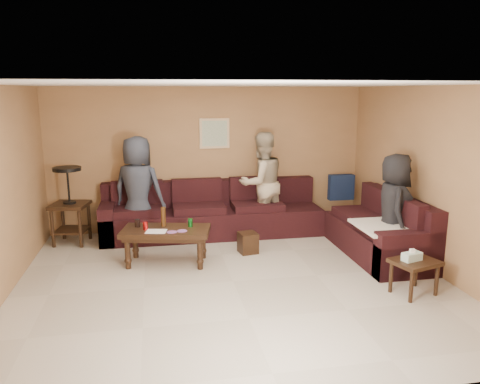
{
  "coord_description": "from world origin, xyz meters",
  "views": [
    {
      "loc": [
        -0.95,
        -5.62,
        2.43
      ],
      "look_at": [
        0.25,
        0.85,
        1.0
      ],
      "focal_mm": 35.0,
      "sensor_mm": 36.0,
      "label": 1
    }
  ],
  "objects": [
    {
      "name": "person_left",
      "position": [
        -1.22,
        1.92,
        0.87
      ],
      "size": [
        1.0,
        0.85,
        1.73
      ],
      "primitive_type": "imported",
      "rotation": [
        0.0,
        0.0,
        2.72
      ],
      "color": "#2C313D",
      "rests_on": "ground"
    },
    {
      "name": "person_middle",
      "position": [
        0.85,
        2.05,
        0.88
      ],
      "size": [
        1.02,
        0.9,
        1.75
      ],
      "primitive_type": "imported",
      "rotation": [
        0.0,
        0.0,
        3.47
      ],
      "color": "tan",
      "rests_on": "ground"
    },
    {
      "name": "coffee_table",
      "position": [
        -0.83,
        0.83,
        0.43
      ],
      "size": [
        1.33,
        0.85,
        0.79
      ],
      "rotation": [
        0.0,
        0.0,
        -0.2
      ],
      "color": "black",
      "rests_on": "ground"
    },
    {
      "name": "person_right",
      "position": [
        2.38,
        0.31,
        0.79
      ],
      "size": [
        0.72,
        0.89,
        1.58
      ],
      "primitive_type": "imported",
      "rotation": [
        0.0,
        0.0,
        1.24
      ],
      "color": "black",
      "rests_on": "ground"
    },
    {
      "name": "waste_bin",
      "position": [
        0.41,
        1.05,
        0.16
      ],
      "size": [
        0.3,
        0.3,
        0.32
      ],
      "primitive_type": "cube",
      "rotation": [
        0.0,
        0.0,
        0.17
      ],
      "color": "black",
      "rests_on": "ground"
    },
    {
      "name": "end_table_left",
      "position": [
        -2.31,
        2.03,
        0.65
      ],
      "size": [
        0.64,
        0.64,
        1.25
      ],
      "rotation": [
        0.0,
        0.0,
        -0.19
      ],
      "color": "black",
      "rests_on": "ground"
    },
    {
      "name": "room",
      "position": [
        0.0,
        0.0,
        1.66
      ],
      "size": [
        5.6,
        5.5,
        2.5
      ],
      "color": "#B4AB98",
      "rests_on": "ground"
    },
    {
      "name": "wall_art",
      "position": [
        0.1,
        2.48,
        1.7
      ],
      "size": [
        0.52,
        0.04,
        0.52
      ],
      "color": "tan",
      "rests_on": "ground"
    },
    {
      "name": "sectional_sofa",
      "position": [
        0.81,
        1.52,
        0.33
      ],
      "size": [
        4.65,
        2.9,
        0.97
      ],
      "color": "black",
      "rests_on": "ground"
    },
    {
      "name": "side_table_right",
      "position": [
        2.09,
        -0.77,
        0.38
      ],
      "size": [
        0.62,
        0.56,
        0.58
      ],
      "rotation": [
        0.0,
        0.0,
        0.29
      ],
      "color": "black",
      "rests_on": "ground"
    }
  ]
}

